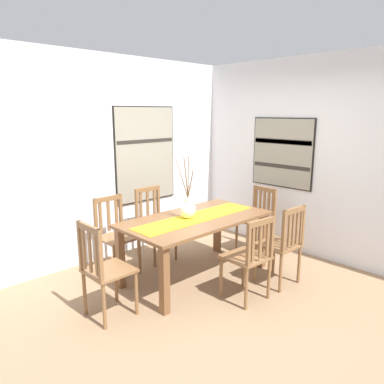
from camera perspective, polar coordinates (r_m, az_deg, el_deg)
ground_plane at (r=4.16m, az=4.07°, el=-15.98°), size 6.40×6.40×0.03m
wall_back at (r=5.13m, az=-11.35°, el=5.32°), size 6.40×0.12×2.70m
wall_side at (r=5.24m, az=18.14°, el=5.08°), size 0.12×6.40×2.70m
dining_table at (r=4.33m, az=0.61°, el=-5.37°), size 1.79×0.94×0.75m
table_runner at (r=4.30m, az=0.62°, el=-3.99°), size 1.64×0.36×0.01m
centerpiece_vase at (r=4.22m, az=-0.63°, el=-2.53°), size 0.20×0.28×0.74m
chair_0 at (r=4.95m, az=-5.97°, el=-4.84°), size 0.43×0.43×0.98m
chair_1 at (r=4.31m, az=14.02°, el=-7.76°), size 0.44×0.44×0.94m
chair_2 at (r=3.91m, az=8.99°, el=-9.97°), size 0.45×0.45×0.92m
chair_3 at (r=4.60m, az=-11.91°, el=-6.50°), size 0.43×0.43×0.95m
chair_4 at (r=3.65m, az=-13.63°, el=-11.64°), size 0.42×0.42×0.97m
chair_5 at (r=5.27m, az=10.30°, el=-3.97°), size 0.45×0.45×0.92m
painting_on_back_wall at (r=5.30m, az=-7.32°, el=5.87°), size 1.03×0.05×1.36m
painting_on_side_wall at (r=5.38m, az=13.96°, el=5.99°), size 0.05×0.98×0.99m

